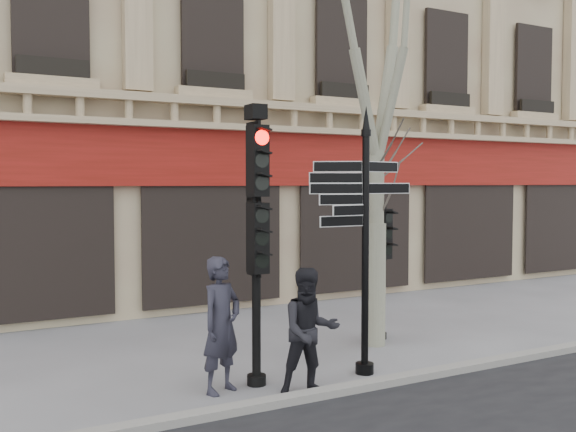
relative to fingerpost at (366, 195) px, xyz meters
name	(u,v)px	position (x,y,z in m)	size (l,w,h in m)	color
ground	(324,364)	(-0.30, 0.74, -2.84)	(80.00, 80.00, 0.00)	slate
kerb	(374,384)	(-0.30, -0.66, -2.78)	(80.00, 0.25, 0.12)	gray
building	(126,2)	(-0.30, 13.22, 6.15)	(28.00, 15.52, 18.00)	tan
fingerpost	(366,195)	(0.00, 0.00, 0.00)	(2.08, 2.08, 4.22)	black
traffic_signal_main	(256,209)	(-1.76, 0.30, -0.21)	(0.47, 0.35, 4.16)	black
traffic_signal_secondary	(381,248)	(1.59, 1.72, -1.07)	(0.48, 0.39, 2.53)	black
plane_tree	(378,9)	(1.21, 1.36, 3.32)	(3.30, 3.30, 8.78)	gray
pedestrian_a	(221,325)	(-2.34, 0.25, -1.85)	(0.72, 0.47, 1.97)	#23222D
pedestrian_b	(310,331)	(-1.25, -0.42, -1.93)	(0.88, 0.69, 1.81)	black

